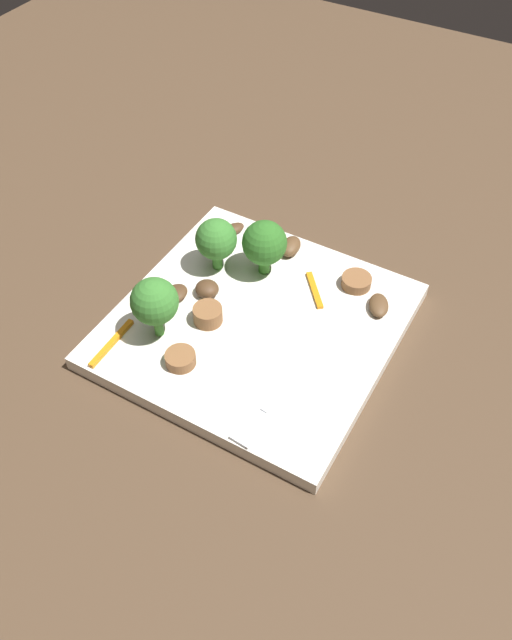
% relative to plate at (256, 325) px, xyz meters
% --- Properties ---
extents(ground_plane, '(1.40, 1.40, 0.00)m').
position_rel_plate_xyz_m(ground_plane, '(0.00, 0.00, -0.01)').
color(ground_plane, '#4C3826').
extents(plate, '(0.24, 0.24, 0.01)m').
position_rel_plate_xyz_m(plate, '(0.00, 0.00, 0.00)').
color(plate, white).
rests_on(plate, ground_plane).
extents(fork, '(0.18, 0.03, 0.00)m').
position_rel_plate_xyz_m(fork, '(0.05, 0.06, 0.01)').
color(fork, silver).
rests_on(fork, plate).
extents(broccoli_floret_0, '(0.04, 0.04, 0.06)m').
position_rel_plate_xyz_m(broccoli_floret_0, '(-0.04, -0.07, 0.04)').
color(broccoli_floret_0, '#408630').
rests_on(broccoli_floret_0, plate).
extents(broccoli_floret_1, '(0.04, 0.04, 0.06)m').
position_rel_plate_xyz_m(broccoli_floret_1, '(0.06, -0.07, 0.05)').
color(broccoli_floret_1, '#408630').
rests_on(broccoli_floret_1, plate).
extents(broccoli_floret_2, '(0.04, 0.04, 0.06)m').
position_rel_plate_xyz_m(broccoli_floret_2, '(-0.06, -0.03, 0.04)').
color(broccoli_floret_2, '#347525').
rests_on(broccoli_floret_2, plate).
extents(sausage_slice_0, '(0.04, 0.04, 0.01)m').
position_rel_plate_xyz_m(sausage_slice_0, '(0.08, -0.03, 0.01)').
color(sausage_slice_0, brown).
rests_on(sausage_slice_0, plate).
extents(sausage_slice_1, '(0.04, 0.04, 0.01)m').
position_rel_plate_xyz_m(sausage_slice_1, '(-0.09, 0.06, 0.01)').
color(sausage_slice_1, brown).
rests_on(sausage_slice_1, plate).
extents(sausage_slice_2, '(0.03, 0.03, 0.02)m').
position_rel_plate_xyz_m(sausage_slice_2, '(0.02, -0.04, 0.02)').
color(sausage_slice_2, brown).
rests_on(sausage_slice_2, plate).
extents(mushroom_0, '(0.03, 0.02, 0.01)m').
position_rel_plate_xyz_m(mushroom_0, '(0.01, -0.08, 0.01)').
color(mushroom_0, '#4C331E').
rests_on(mushroom_0, plate).
extents(mushroom_1, '(0.03, 0.03, 0.01)m').
position_rel_plate_xyz_m(mushroom_1, '(-0.07, 0.09, 0.01)').
color(mushroom_1, brown).
rests_on(mushroom_1, plate).
extents(mushroom_2, '(0.03, 0.02, 0.01)m').
position_rel_plate_xyz_m(mushroom_2, '(-0.10, -0.02, 0.01)').
color(mushroom_2, brown).
rests_on(mushroom_2, plate).
extents(mushroom_3, '(0.03, 0.02, 0.01)m').
position_rel_plate_xyz_m(mushroom_3, '(-0.10, -0.08, 0.01)').
color(mushroom_3, '#4C331E').
rests_on(mushroom_3, plate).
extents(mushroom_4, '(0.03, 0.03, 0.01)m').
position_rel_plate_xyz_m(mushroom_4, '(-0.01, -0.06, 0.01)').
color(mushroom_4, '#4C331E').
rests_on(mushroom_4, plate).
extents(pepper_strip_0, '(0.06, 0.01, 0.00)m').
position_rel_plate_xyz_m(pepper_strip_0, '(0.09, -0.10, 0.01)').
color(pepper_strip_0, orange).
rests_on(pepper_strip_0, plate).
extents(pepper_strip_2, '(0.04, 0.03, 0.00)m').
position_rel_plate_xyz_m(pepper_strip_2, '(-0.06, 0.03, 0.01)').
color(pepper_strip_2, orange).
rests_on(pepper_strip_2, plate).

